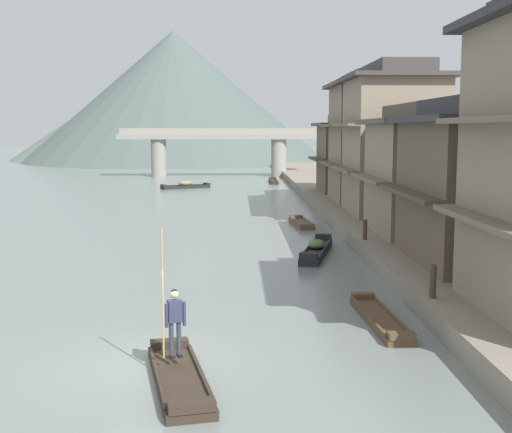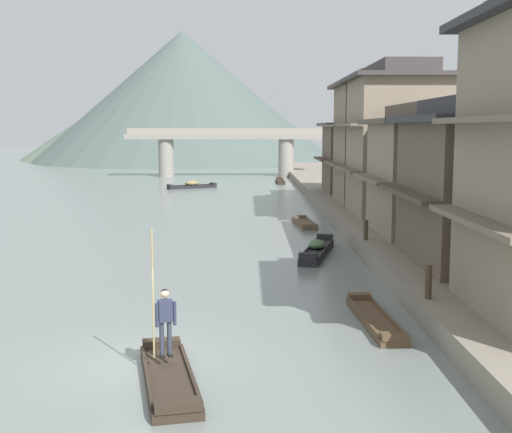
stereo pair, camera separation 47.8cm
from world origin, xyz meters
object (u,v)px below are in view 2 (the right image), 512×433
(boatman_person, at_px, (164,314))
(house_waterfront_end, at_px, (357,154))
(boat_midriver_drifting, at_px, (305,223))
(house_waterfront_far, at_px, (372,139))
(mooring_post_dock_near, at_px, (428,282))
(house_waterfront_tall, at_px, (429,171))
(boat_moored_second, at_px, (192,185))
(mooring_post_dock_mid, at_px, (366,230))
(boat_moored_third, at_px, (375,319))
(house_waterfront_narrow, at_px, (397,140))
(boat_moored_nearest, at_px, (280,182))
(boat_moored_far, at_px, (317,250))
(stone_bridge, at_px, (226,145))
(house_waterfront_second, at_px, (476,183))
(boat_foreground_poled, at_px, (169,378))

(boatman_person, xyz_separation_m, house_waterfront_end, (10.61, 38.30, 2.28))
(boat_midriver_drifting, distance_m, house_waterfront_far, 9.89)
(mooring_post_dock_near, bearing_deg, house_waterfront_tall, 75.29)
(boat_moored_second, relative_size, mooring_post_dock_mid, 5.21)
(house_waterfront_end, relative_size, mooring_post_dock_mid, 7.44)
(boat_moored_third, relative_size, house_waterfront_narrow, 0.53)
(boat_moored_nearest, relative_size, boat_midriver_drifting, 1.17)
(house_waterfront_far, bearing_deg, boatman_person, -108.62)
(boat_moored_far, relative_size, house_waterfront_far, 0.63)
(house_waterfront_tall, bearing_deg, boat_moored_second, 113.26)
(boat_moored_nearest, bearing_deg, boatman_person, -95.52)
(house_waterfront_narrow, relative_size, house_waterfront_end, 1.29)
(stone_bridge, bearing_deg, mooring_post_dock_near, -82.64)
(house_waterfront_narrow, bearing_deg, house_waterfront_second, -91.32)
(mooring_post_dock_near, distance_m, mooring_post_dock_mid, 10.54)
(boatman_person, xyz_separation_m, house_waterfront_second, (10.35, 9.54, 2.27))
(boat_moored_far, height_order, house_waterfront_end, house_waterfront_end)
(boat_moored_third, xyz_separation_m, house_waterfront_tall, (4.91, 12.86, 3.57))
(boat_moored_nearest, bearing_deg, mooring_post_dock_near, -87.92)
(mooring_post_dock_near, bearing_deg, boat_foreground_poled, -145.75)
(house_waterfront_tall, bearing_deg, boat_midriver_drifting, 125.80)
(boat_moored_nearest, bearing_deg, house_waterfront_far, -78.32)
(boat_foreground_poled, height_order, house_waterfront_second, house_waterfront_second)
(boatman_person, bearing_deg, boat_foreground_poled, -76.48)
(house_waterfront_far, height_order, mooring_post_dock_mid, house_waterfront_far)
(boat_moored_far, distance_m, stone_bridge, 50.74)
(house_waterfront_end, bearing_deg, house_waterfront_second, -90.52)
(boat_moored_third, xyz_separation_m, house_waterfront_end, (4.96, 34.31, 3.57))
(boat_midriver_drifting, height_order, stone_bridge, stone_bridge)
(mooring_post_dock_near, bearing_deg, boat_moored_far, 101.77)
(mooring_post_dock_mid, bearing_deg, house_waterfront_second, -59.14)
(boat_moored_far, relative_size, boat_midriver_drifting, 1.33)
(house_waterfront_narrow, bearing_deg, stone_bridge, 105.58)
(boat_moored_far, bearing_deg, boat_moored_second, 103.74)
(boat_moored_far, bearing_deg, boat_midriver_drifting, 88.58)
(boat_moored_third, xyz_separation_m, stone_bridge, (-6.27, 61.02, 3.60))
(boat_moored_far, xyz_separation_m, house_waterfront_second, (5.29, -5.16, 3.45))
(mooring_post_dock_mid, bearing_deg, house_waterfront_end, 81.88)
(boat_moored_far, xyz_separation_m, boat_midriver_drifting, (0.23, 9.46, -0.11))
(boat_moored_far, bearing_deg, mooring_post_dock_mid, 0.79)
(boat_moored_second, height_order, house_waterfront_end, house_waterfront_end)
(mooring_post_dock_near, xyz_separation_m, mooring_post_dock_mid, (0.00, 10.54, -0.05))
(boat_midriver_drifting, height_order, house_waterfront_narrow, house_waterfront_narrow)
(house_waterfront_second, xyz_separation_m, stone_bridge, (-10.96, 55.46, 0.04))
(boat_moored_far, bearing_deg, boat_foreground_poled, -107.73)
(stone_bridge, bearing_deg, house_waterfront_second, -78.82)
(house_waterfront_second, distance_m, house_waterfront_narrow, 14.98)
(boat_moored_nearest, height_order, boat_moored_second, boat_moored_second)
(boatman_person, distance_m, house_waterfront_end, 39.81)
(house_waterfront_narrow, distance_m, mooring_post_dock_near, 20.91)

